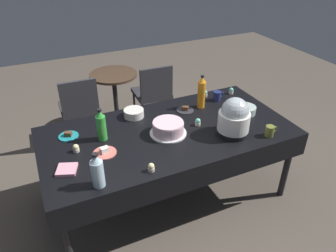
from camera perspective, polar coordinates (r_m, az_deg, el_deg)
ground at (r=3.28m, az=0.00°, el=-11.99°), size 9.00×9.00×0.00m
potluck_table at (r=2.85m, az=0.00°, el=-1.92°), size 2.20×1.10×0.75m
frosted_layer_cake at (r=2.75m, az=0.02°, el=-0.38°), size 0.32×0.32×0.12m
slow_cooker at (r=2.76m, az=11.70°, el=1.43°), size 0.28×0.28×0.34m
glass_salad_bowl at (r=3.16m, az=13.62°, el=2.82°), size 0.20×0.20×0.07m
ceramic_snack_bowl at (r=3.03m, az=-6.11°, el=2.30°), size 0.19×0.19×0.07m
dessert_plate_coral at (r=2.59m, az=-11.22°, el=-4.54°), size 0.19×0.19×0.05m
dessert_plate_charcoal at (r=3.14m, az=3.08°, el=2.94°), size 0.17×0.17×0.05m
dessert_plate_teal at (r=2.86m, az=-17.34°, el=-1.63°), size 0.17×0.17×0.04m
cupcake_vanilla at (r=3.42m, az=6.62°, el=5.76°), size 0.05×0.05×0.07m
cupcake_berry at (r=2.90m, az=5.34°, el=0.71°), size 0.05×0.05×0.07m
cupcake_rose at (r=3.53m, az=11.20°, el=6.15°), size 0.05×0.05×0.07m
cupcake_mint at (r=2.36m, az=-3.02°, el=-7.39°), size 0.05×0.05×0.07m
cupcake_lemon at (r=2.65m, az=-16.10°, el=-3.83°), size 0.05×0.05×0.07m
soda_bottle_orange_juice at (r=3.15m, az=5.99°, el=5.95°), size 0.08×0.08×0.34m
soda_bottle_water at (r=2.23m, az=-12.49°, el=-7.85°), size 0.09×0.09×0.27m
soda_bottle_lime_soda at (r=2.69m, az=-11.83°, el=0.07°), size 0.08×0.08×0.29m
coffee_mug_olive at (r=2.86m, az=17.72°, el=-0.84°), size 0.12×0.07×0.09m
coffee_mug_navy at (r=3.35m, az=8.75°, el=5.34°), size 0.12×0.08×0.10m
paper_napkin_stack at (r=2.48m, az=-17.60°, el=-7.42°), size 0.18×0.18×0.02m
maroon_chair_left at (r=3.94m, az=-15.55°, el=3.62°), size 0.45×0.45×0.85m
maroon_chair_right at (r=4.15m, az=-2.64°, el=6.30°), size 0.46×0.46×0.85m
round_cafe_table at (r=4.22m, az=-9.48°, el=6.41°), size 0.60×0.60×0.72m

